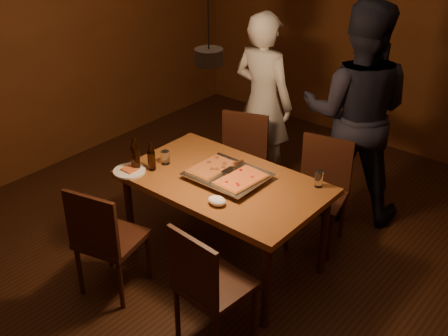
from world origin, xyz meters
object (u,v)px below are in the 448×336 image
Objects in this scene: chair_near_left at (103,233)px; beer_bottle_b at (151,156)px; pendant_lamp at (209,55)px; chair_near_right at (206,278)px; diner_dark at (356,114)px; pizza_tray at (228,177)px; beer_bottle_a at (135,154)px; chair_far_right at (322,182)px; diner_white at (263,102)px; dining_table at (224,188)px; chair_far_left at (241,155)px; plate_slice at (129,171)px.

beer_bottle_b is at bearing 86.66° from chair_near_left.
pendant_lamp is (0.58, 0.01, 0.90)m from beer_bottle_b.
chair_near_right is 0.25× the size of diner_dark.
pizza_tray is at bearing 99.51° from pendant_lamp.
pizza_tray is 2.07× the size of beer_bottle_a.
chair_near_right is 0.91m from pizza_tray.
diner_white reaches higher than chair_far_right.
dining_table is at bearing -119.19° from pizza_tray.
diner_white reaches higher than chair_far_left.
chair_far_left is at bearing 75.81° from chair_near_left.
chair_far_left is at bearing 78.35° from plate_slice.
chair_near_right is at bearing -52.09° from pendant_lamp.
plate_slice is 1.95m from diner_dark.
diner_dark is at bearing -100.33° from chair_far_right.
chair_near_left reaches higher than dining_table.
beer_bottle_b is at bearing 36.45° from diner_dark.
diner_white is (-0.13, 0.49, 0.31)m from chair_far_left.
pizza_tray is 1.32m from diner_white.
dining_table is at bearing 49.00° from chair_far_right.
chair_far_right is at bearing 49.05° from chair_near_left.
chair_far_left is at bearing 116.03° from pendant_lamp.
chair_far_right is at bearing 153.86° from diner_white.
diner_white is (-0.12, 2.05, 0.31)m from chair_near_left.
chair_near_right is at bearing -21.84° from beer_bottle_a.
beer_bottle_a is 1.88m from diner_dark.
pendant_lamp reaches higher than chair_far_right.
chair_far_right is 2.21× the size of beer_bottle_b.
chair_near_left is at bearing -111.41° from pizza_tray.
pizza_tray is 0.32× the size of diner_white.
pizza_tray is 0.29× the size of diner_dark.
chair_near_right is 0.44× the size of pendant_lamp.
chair_far_left is 0.49× the size of pendant_lamp.
diner_dark reaches higher than chair_near_right.
diner_white is 0.89× the size of diner_dark.
chair_far_left reaches higher than plate_slice.
chair_far_left is 0.98× the size of pizza_tray.
beer_bottle_a is at bearing 162.95° from chair_near_right.
chair_near_left is at bearing 93.49° from diner_white.
beer_bottle_a is at bearing -154.20° from dining_table.
chair_far_right is 0.92× the size of pizza_tray.
pendant_lamp is (-0.41, 0.52, 1.22)m from chair_near_right.
beer_bottle_a is at bearing 97.98° from chair_near_left.
chair_far_right is 0.46× the size of pendant_lamp.
chair_near_left is at bearing -68.14° from beer_bottle_a.
chair_far_right is at bearing 46.89° from beer_bottle_b.
chair_near_right is 0.29× the size of diner_white.
pendant_lamp is (0.06, -0.22, 1.08)m from dining_table.
chair_far_right is 0.99× the size of chair_near_left.
chair_far_left is at bearing -10.99° from chair_far_right.
plate_slice is at bearing -143.66° from pizza_tray.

